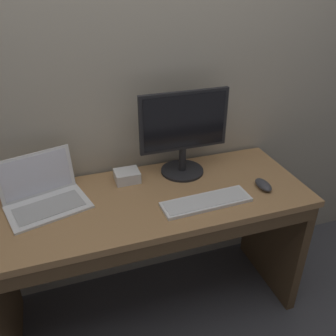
{
  "coord_description": "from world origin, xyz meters",
  "views": [
    {
      "loc": [
        -0.37,
        -1.37,
        1.73
      ],
      "look_at": [
        0.09,
        0.0,
        0.91
      ],
      "focal_mm": 38.33,
      "sensor_mm": 36.0,
      "label": 1
    }
  ],
  "objects_px": {
    "external_monitor": "(184,131)",
    "external_drive_box": "(127,176)",
    "laptop_white": "(43,193)",
    "wired_keyboard": "(206,202)",
    "computer_mouse": "(263,185)"
  },
  "relations": [
    {
      "from": "computer_mouse",
      "to": "external_drive_box",
      "type": "bearing_deg",
      "value": 154.39
    },
    {
      "from": "laptop_white",
      "to": "external_drive_box",
      "type": "distance_m",
      "value": 0.41
    },
    {
      "from": "laptop_white",
      "to": "wired_keyboard",
      "type": "height_order",
      "value": "laptop_white"
    },
    {
      "from": "laptop_white",
      "to": "computer_mouse",
      "type": "relative_size",
      "value": 3.45
    },
    {
      "from": "computer_mouse",
      "to": "external_drive_box",
      "type": "height_order",
      "value": "external_drive_box"
    },
    {
      "from": "laptop_white",
      "to": "computer_mouse",
      "type": "height_order",
      "value": "laptop_white"
    },
    {
      "from": "external_monitor",
      "to": "external_drive_box",
      "type": "distance_m",
      "value": 0.36
    },
    {
      "from": "external_monitor",
      "to": "external_drive_box",
      "type": "xyz_separation_m",
      "value": [
        -0.3,
        0.01,
        -0.21
      ]
    },
    {
      "from": "laptop_white",
      "to": "external_monitor",
      "type": "bearing_deg",
      "value": 4.35
    },
    {
      "from": "external_monitor",
      "to": "computer_mouse",
      "type": "relative_size",
      "value": 3.88
    },
    {
      "from": "laptop_white",
      "to": "computer_mouse",
      "type": "xyz_separation_m",
      "value": [
        1.03,
        -0.21,
        -0.03
      ]
    },
    {
      "from": "computer_mouse",
      "to": "wired_keyboard",
      "type": "bearing_deg",
      "value": -175.75
    },
    {
      "from": "wired_keyboard",
      "to": "external_drive_box",
      "type": "distance_m",
      "value": 0.43
    },
    {
      "from": "external_monitor",
      "to": "wired_keyboard",
      "type": "distance_m",
      "value": 0.38
    },
    {
      "from": "external_monitor",
      "to": "computer_mouse",
      "type": "distance_m",
      "value": 0.47
    }
  ]
}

